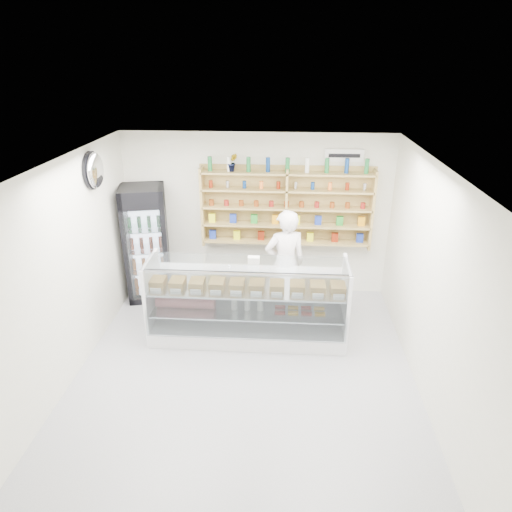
{
  "coord_description": "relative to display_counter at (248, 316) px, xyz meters",
  "views": [
    {
      "loc": [
        0.49,
        -4.91,
        3.93
      ],
      "look_at": [
        0.09,
        0.9,
        1.35
      ],
      "focal_mm": 32.0,
      "sensor_mm": 36.0,
      "label": 1
    }
  ],
  "objects": [
    {
      "name": "shop_worker",
      "position": [
        0.54,
        0.69,
        0.55
      ],
      "size": [
        0.75,
        0.6,
        1.8
      ],
      "primitive_type": "imported",
      "rotation": [
        0.0,
        0.0,
        3.44
      ],
      "color": "white",
      "rests_on": "floor"
    },
    {
      "name": "wall_shelving",
      "position": [
        0.53,
        1.41,
        1.25
      ],
      "size": [
        2.84,
        0.28,
        1.33
      ],
      "color": "tan",
      "rests_on": "back_wall"
    },
    {
      "name": "potted_plant",
      "position": [
        -0.35,
        1.41,
        1.99
      ],
      "size": [
        0.19,
        0.17,
        0.29
      ],
      "primitive_type": "imported",
      "rotation": [
        0.0,
        0.0,
        0.25
      ],
      "color": "#1E6626",
      "rests_on": "wall_shelving"
    },
    {
      "name": "drinks_cooler",
      "position": [
        -1.82,
        1.16,
        0.65
      ],
      "size": [
        0.85,
        0.84,
        1.98
      ],
      "rotation": [
        0.0,
        0.0,
        0.23
      ],
      "color": "black",
      "rests_on": "floor"
    },
    {
      "name": "room",
      "position": [
        0.03,
        -0.93,
        1.05
      ],
      "size": [
        5.0,
        5.0,
        5.0
      ],
      "color": "#A9A9AE",
      "rests_on": "ground"
    },
    {
      "name": "security_mirror",
      "position": [
        -2.14,
        0.27,
        2.1
      ],
      "size": [
        0.15,
        0.5,
        0.5
      ],
      "primitive_type": "ellipsoid",
      "color": "silver",
      "rests_on": "left_wall"
    },
    {
      "name": "wall_sign",
      "position": [
        1.43,
        1.54,
        2.1
      ],
      "size": [
        0.62,
        0.03,
        0.2
      ],
      "primitive_type": "cube",
      "color": "white",
      "rests_on": "back_wall"
    },
    {
      "name": "display_counter",
      "position": [
        0.0,
        0.0,
        0.0
      ],
      "size": [
        2.88,
        0.86,
        1.25
      ],
      "color": "white",
      "rests_on": "floor"
    }
  ]
}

